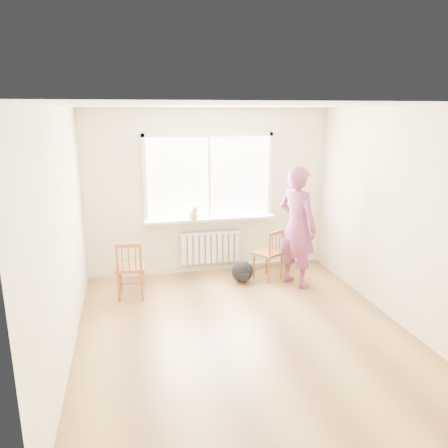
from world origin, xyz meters
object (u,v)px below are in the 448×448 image
chair_right (270,254)px  cat (193,213)px  backpack (242,272)px  chair_left (130,270)px  person (297,227)px

chair_right → cat: (-1.16, 0.45, 0.64)m
chair_right → backpack: size_ratio=2.42×
chair_right → cat: size_ratio=2.03×
chair_left → backpack: size_ratio=2.49×
chair_left → person: (2.52, -0.02, 0.50)m
chair_right → cat: bearing=-52.7°
chair_left → cat: bearing=-140.9°
backpack → chair_left: bearing=-172.1°
chair_left → backpack: 1.77m
chair_left → cat: cat is taller
backpack → cat: bearing=147.2°
chair_left → chair_right: 2.21m
chair_left → cat: size_ratio=2.09×
chair_right → chair_left: bearing=-25.2°
chair_right → backpack: chair_right is taller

